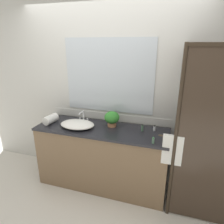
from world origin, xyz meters
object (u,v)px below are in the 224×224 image
(amenity_bottle_shampoo, at_px, (154,128))
(amenity_bottle_body_wash, at_px, (142,128))
(rolled_towel_near_edge, at_px, (51,119))
(faucet, at_px, (83,118))
(amenity_bottle_lotion, at_px, (153,140))
(potted_plant, at_px, (112,118))
(sink_basin, at_px, (77,124))

(amenity_bottle_shampoo, relative_size, amenity_bottle_body_wash, 0.81)
(rolled_towel_near_edge, bearing_deg, amenity_bottle_body_wash, 5.50)
(faucet, xyz_separation_m, amenity_bottle_lotion, (1.04, -0.35, -0.02))
(faucet, xyz_separation_m, rolled_towel_near_edge, (-0.43, -0.17, -0.00))
(amenity_bottle_shampoo, height_order, rolled_towel_near_edge, rolled_towel_near_edge)
(amenity_bottle_lotion, xyz_separation_m, amenity_bottle_body_wash, (-0.17, 0.30, 0.01))
(amenity_bottle_lotion, distance_m, rolled_towel_near_edge, 1.48)
(amenity_bottle_lotion, bearing_deg, amenity_bottle_shampoo, 93.78)
(faucet, height_order, amenity_bottle_shampoo, faucet)
(faucet, xyz_separation_m, potted_plant, (0.44, -0.01, 0.06))
(sink_basin, height_order, amenity_bottle_body_wash, amenity_bottle_body_wash)
(sink_basin, distance_m, potted_plant, 0.48)
(amenity_bottle_lotion, height_order, rolled_towel_near_edge, rolled_towel_near_edge)
(sink_basin, bearing_deg, amenity_bottle_body_wash, 9.43)
(potted_plant, relative_size, amenity_bottle_shampoo, 2.89)
(potted_plant, distance_m, amenity_bottle_body_wash, 0.43)
(faucet, bearing_deg, rolled_towel_near_edge, -158.54)
(faucet, xyz_separation_m, amenity_bottle_body_wash, (0.87, -0.04, -0.02))
(rolled_towel_near_edge, bearing_deg, sink_basin, -2.53)
(amenity_bottle_body_wash, bearing_deg, amenity_bottle_lotion, -60.20)
(rolled_towel_near_edge, bearing_deg, amenity_bottle_lotion, -6.88)
(sink_basin, relative_size, potted_plant, 2.24)
(sink_basin, height_order, potted_plant, potted_plant)
(sink_basin, xyz_separation_m, potted_plant, (0.44, 0.17, 0.08))
(potted_plant, relative_size, amenity_bottle_lotion, 2.73)
(potted_plant, bearing_deg, amenity_bottle_shampoo, 2.85)
(amenity_bottle_body_wash, bearing_deg, amenity_bottle_shampoo, 21.54)
(potted_plant, bearing_deg, amenity_bottle_body_wash, -4.06)
(faucet, bearing_deg, amenity_bottle_body_wash, -2.95)
(sink_basin, distance_m, amenity_bottle_lotion, 1.05)
(amenity_bottle_body_wash, bearing_deg, faucet, 177.05)
(amenity_bottle_shampoo, distance_m, rolled_towel_near_edge, 1.46)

